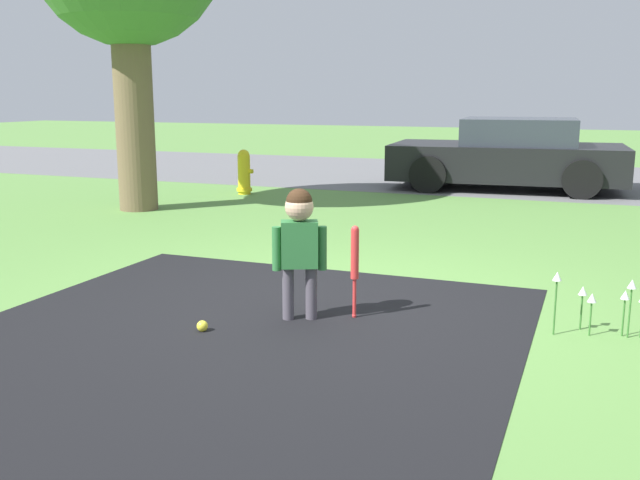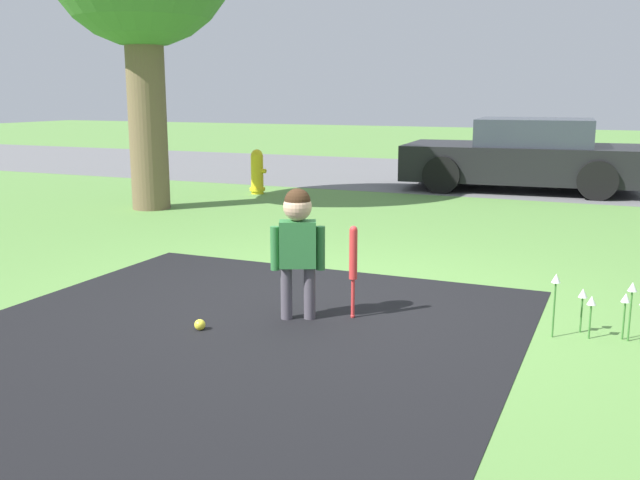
% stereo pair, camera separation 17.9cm
% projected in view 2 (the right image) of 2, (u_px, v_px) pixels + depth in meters
% --- Properties ---
extents(ground_plane, '(60.00, 60.00, 0.00)m').
position_uv_depth(ground_plane, '(328.00, 303.00, 5.57)').
color(ground_plane, '#5B8C42').
extents(driveway_strip, '(3.76, 7.00, 0.01)m').
position_uv_depth(driveway_strip, '(69.00, 431.00, 3.44)').
color(driveway_strip, black).
rests_on(driveway_strip, ground).
extents(street_strip, '(40.00, 6.00, 0.01)m').
position_uv_depth(street_strip, '(511.00, 178.00, 13.87)').
color(street_strip, slate).
rests_on(street_strip, ground).
extents(child, '(0.36, 0.24, 0.96)m').
position_uv_depth(child, '(298.00, 235.00, 5.05)').
color(child, '#4C4751').
rests_on(child, ground).
extents(baseball_bat, '(0.06, 0.06, 0.68)m').
position_uv_depth(baseball_bat, '(353.00, 259.00, 5.10)').
color(baseball_bat, red).
rests_on(baseball_bat, ground).
extents(sports_ball, '(0.08, 0.08, 0.08)m').
position_uv_depth(sports_ball, '(200.00, 325.00, 4.92)').
color(sports_ball, yellow).
rests_on(sports_ball, ground).
extents(fire_hydrant, '(0.28, 0.25, 0.72)m').
position_uv_depth(fire_hydrant, '(257.00, 172.00, 11.58)').
color(fire_hydrant, yellow).
rests_on(fire_hydrant, ground).
extents(parked_car, '(3.98, 2.32, 1.20)m').
position_uv_depth(parked_car, '(524.00, 156.00, 12.07)').
color(parked_car, black).
rests_on(parked_car, ground).
extents(flower_bed, '(0.61, 0.24, 0.44)m').
position_uv_depth(flower_bed, '(605.00, 297.00, 4.71)').
color(flower_bed, '#38702D').
rests_on(flower_bed, ground).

